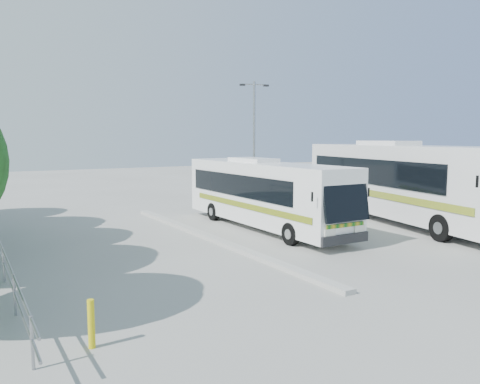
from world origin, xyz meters
TOP-DOWN VIEW (x-y plane):
  - ground at (0.00, 0.00)m, footprint 100.00×100.00m
  - kerb_divider at (-2.30, 2.00)m, footprint 0.40×16.00m
  - coach_main at (0.92, 2.93)m, footprint 2.37×10.91m
  - coach_adjacent at (7.61, 0.85)m, footprint 5.60×13.87m
  - lamppost at (4.91, 9.95)m, footprint 1.83×0.67m
  - bollard at (-8.89, -5.64)m, footprint 0.16×0.16m

SIDE VIEW (x-z plane):
  - ground at x=0.00m, z-range 0.00..0.00m
  - kerb_divider at x=-2.30m, z-range 0.00..0.15m
  - bollard at x=-8.89m, z-range 0.00..0.98m
  - coach_main at x=0.92m, z-range 0.15..3.17m
  - coach_adjacent at x=7.61m, z-range 0.18..3.96m
  - lamppost at x=4.91m, z-range 0.40..8.00m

